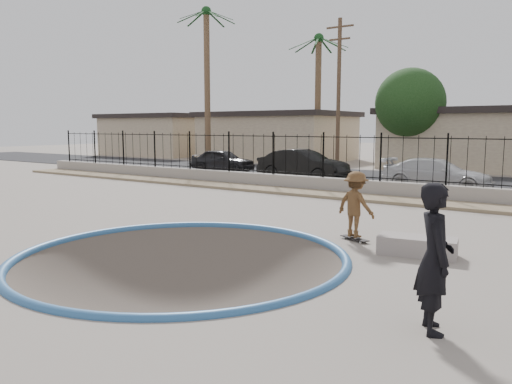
{
  "coord_description": "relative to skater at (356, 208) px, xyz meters",
  "views": [
    {
      "loc": [
        7.09,
        -8.5,
        2.73
      ],
      "look_at": [
        -0.18,
        2.0,
        1.05
      ],
      "focal_mm": 35.0,
      "sensor_mm": 36.0,
      "label": 1
    }
  ],
  "objects": [
    {
      "name": "ground",
      "position": [
        -2.36,
        9.49,
        -1.89
      ],
      "size": [
        120.0,
        120.0,
        2.2
      ],
      "primitive_type": "cube",
      "color": "gray",
      "rests_on": "ground"
    },
    {
      "name": "bowl_pit",
      "position": [
        -2.36,
        -3.51,
        -0.79
      ],
      "size": [
        6.84,
        6.84,
        1.8
      ],
      "primitive_type": null,
      "color": "#50453D",
      "rests_on": "ground"
    },
    {
      "name": "coping_ring",
      "position": [
        -2.36,
        -3.51,
        -0.79
      ],
      "size": [
        7.04,
        7.04,
        0.2
      ],
      "primitive_type": "torus",
      "color": "#2D5C92",
      "rests_on": "ground"
    },
    {
      "name": "rock_strip",
      "position": [
        -2.36,
        6.69,
        -0.73
      ],
      "size": [
        42.0,
        1.6,
        0.11
      ],
      "primitive_type": "cube",
      "color": "#937F60",
      "rests_on": "ground"
    },
    {
      "name": "retaining_wall",
      "position": [
        -2.36,
        7.79,
        -0.49
      ],
      "size": [
        42.0,
        0.45,
        0.6
      ],
      "primitive_type": "cube",
      "color": "gray",
      "rests_on": "ground"
    },
    {
      "name": "fence",
      "position": [
        -2.36,
        7.79,
        0.71
      ],
      "size": [
        40.0,
        0.04,
        1.8
      ],
      "color": "black",
      "rests_on": "retaining_wall"
    },
    {
      "name": "street",
      "position": [
        -2.36,
        14.49,
        -0.77
      ],
      "size": [
        90.0,
        8.0,
        0.04
      ],
      "primitive_type": "cube",
      "color": "black",
      "rests_on": "ground"
    },
    {
      "name": "house_west_far",
      "position": [
        -30.36,
        23.99,
        1.19
      ],
      "size": [
        10.6,
        8.6,
        3.9
      ],
      "color": "tan",
      "rests_on": "ground"
    },
    {
      "name": "house_west",
      "position": [
        -17.36,
        23.99,
        1.19
      ],
      "size": [
        11.6,
        8.6,
        3.9
      ],
      "color": "tan",
      "rests_on": "ground"
    },
    {
      "name": "house_center",
      "position": [
        -2.36,
        23.99,
        1.19
      ],
      "size": [
        10.6,
        8.6,
        3.9
      ],
      "color": "tan",
      "rests_on": "ground"
    },
    {
      "name": "palm_left",
      "position": [
        -19.36,
        17.49,
        7.17
      ],
      "size": [
        2.3,
        2.3,
        11.3
      ],
      "color": "brown",
      "rests_on": "ground"
    },
    {
      "name": "palm_mid",
      "position": [
        -12.36,
        21.49,
        5.9
      ],
      "size": [
        2.3,
        2.3,
        9.3
      ],
      "color": "brown",
      "rests_on": "ground"
    },
    {
      "name": "utility_pole_left",
      "position": [
        -8.36,
        16.49,
        3.91
      ],
      "size": [
        1.7,
        0.24,
        9.0
      ],
      "color": "#473323",
      "rests_on": "ground"
    },
    {
      "name": "street_tree_left",
      "position": [
        -5.36,
        20.49,
        3.4
      ],
      "size": [
        4.32,
        4.32,
        6.36
      ],
      "color": "#473323",
      "rests_on": "ground"
    },
    {
      "name": "skater",
      "position": [
        0.0,
        0.0,
        0.0
      ],
      "size": [
        1.13,
        0.83,
        1.58
      ],
      "primitive_type": "imported",
      "rotation": [
        0.0,
        0.0,
        2.88
      ],
      "color": "brown",
      "rests_on": "ground"
    },
    {
      "name": "skateboard",
      "position": [
        -0.0,
        -0.0,
        -0.73
      ],
      "size": [
        0.84,
        0.52,
        0.07
      ],
      "rotation": [
        0.0,
        0.0,
        -0.41
      ],
      "color": "black",
      "rests_on": "ground"
    },
    {
      "name": "videographer",
      "position": [
        3.02,
        -4.4,
        0.22
      ],
      "size": [
        0.77,
        0.87,
        2.01
      ],
      "primitive_type": "imported",
      "rotation": [
        0.0,
        0.0,
        2.06
      ],
      "color": "black",
      "rests_on": "ground"
    },
    {
      "name": "concrete_ledge",
      "position": [
        1.64,
        -0.51,
        -0.59
      ],
      "size": [
        1.7,
        0.96,
        0.4
      ],
      "primitive_type": "cube",
      "rotation": [
        0.0,
        0.0,
        0.17
      ],
      "color": "gray",
      "rests_on": "ground"
    },
    {
      "name": "car_a",
      "position": [
        -13.98,
        12.49,
        -0.08
      ],
      "size": [
        4.08,
        1.94,
        1.35
      ],
      "primitive_type": "imported",
      "rotation": [
        0.0,
        0.0,
        1.66
      ],
      "color": "black",
      "rests_on": "street"
    },
    {
      "name": "car_b",
      "position": [
        -7.57,
        10.89,
        0.02
      ],
      "size": [
        4.74,
        1.83,
        1.54
      ],
      "primitive_type": "imported",
      "rotation": [
        0.0,
        0.0,
        1.53
      ],
      "color": "black",
      "rests_on": "street"
    },
    {
      "name": "car_c",
      "position": [
        -1.0,
        10.89,
        -0.09
      ],
      "size": [
        4.6,
        1.92,
        1.33
      ],
      "primitive_type": "imported",
      "rotation": [
        0.0,
        0.0,
        1.58
      ],
      "color": "silver",
      "rests_on": "street"
    }
  ]
}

